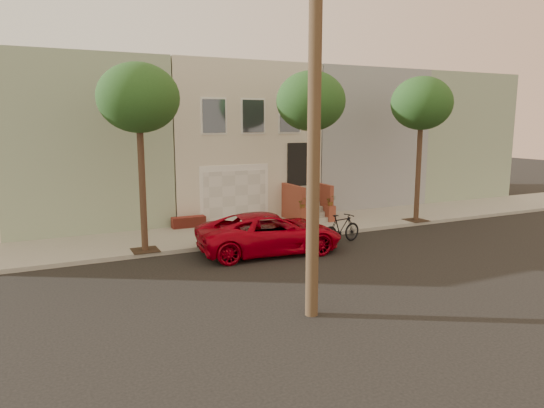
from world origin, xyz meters
name	(u,v)px	position (x,y,z in m)	size (l,w,h in m)	color
ground	(342,264)	(0.00, 0.00, 0.00)	(90.00, 90.00, 0.00)	black
sidewalk	(271,229)	(0.00, 5.35, 0.07)	(40.00, 3.70, 0.15)	gray
house_row	(222,139)	(0.00, 11.19, 3.64)	(33.10, 11.70, 7.00)	beige
tree_left	(138,99)	(-5.50, 3.90, 5.26)	(2.70, 2.57, 6.30)	#2D2116
tree_mid	(311,102)	(1.00, 3.90, 5.26)	(2.70, 2.57, 6.30)	#2D2116
tree_right	(422,104)	(6.50, 3.90, 5.26)	(2.70, 2.57, 6.30)	#2D2116
pickup_truck	(270,233)	(-1.50, 2.29, 0.71)	(2.34, 5.07, 1.41)	#A90012
motorcycle	(341,228)	(1.50, 2.37, 0.56)	(0.52, 1.85, 1.11)	black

